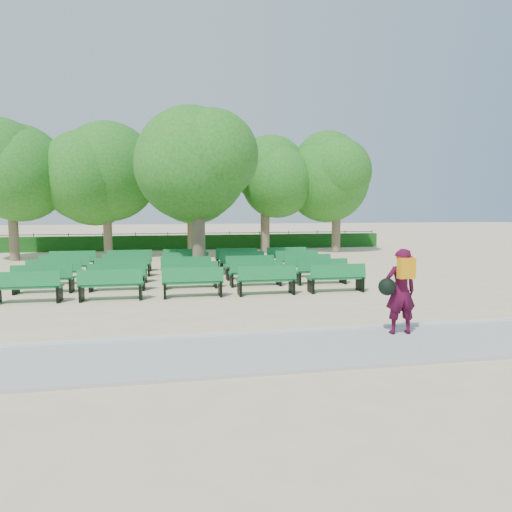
{
  "coord_description": "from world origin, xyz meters",
  "views": [
    {
      "loc": [
        -0.86,
        -15.29,
        2.64
      ],
      "look_at": [
        1.85,
        -1.0,
        1.1
      ],
      "focal_mm": 32.0,
      "sensor_mm": 36.0,
      "label": 1
    }
  ],
  "objects": [
    {
      "name": "ground",
      "position": [
        0.0,
        0.0,
        0.0
      ],
      "size": [
        120.0,
        120.0,
        0.0
      ],
      "primitive_type": "plane",
      "color": "beige"
    },
    {
      "name": "paving",
      "position": [
        0.0,
        -7.4,
        0.03
      ],
      "size": [
        30.0,
        2.2,
        0.06
      ],
      "primitive_type": "cube",
      "color": "#A7A7A3",
      "rests_on": "ground"
    },
    {
      "name": "curb",
      "position": [
        0.0,
        -6.25,
        0.05
      ],
      "size": [
        30.0,
        0.12,
        0.1
      ],
      "primitive_type": "cube",
      "color": "silver",
      "rests_on": "ground"
    },
    {
      "name": "hedge",
      "position": [
        0.0,
        14.0,
        0.45
      ],
      "size": [
        26.0,
        0.7,
        0.9
      ],
      "primitive_type": "cube",
      "color": "#154E15",
      "rests_on": "ground"
    },
    {
      "name": "fence",
      "position": [
        0.0,
        14.4,
        0.0
      ],
      "size": [
        26.0,
        0.1,
        1.02
      ],
      "primitive_type": null,
      "color": "black",
      "rests_on": "ground"
    },
    {
      "name": "tree_line",
      "position": [
        0.0,
        10.0,
        0.0
      ],
      "size": [
        21.8,
        6.8,
        7.04
      ],
      "primitive_type": null,
      "color": "#28731F",
      "rests_on": "ground"
    },
    {
      "name": "bench_array",
      "position": [
        -0.26,
        1.25,
        0.09
      ],
      "size": [
        1.82,
        0.65,
        1.13
      ],
      "rotation": [
        0.0,
        0.0,
        0.05
      ],
      "color": "#137232",
      "rests_on": "ground"
    },
    {
      "name": "tree_among",
      "position": [
        0.22,
        2.15,
        4.32
      ],
      "size": [
        4.28,
        4.28,
        6.28
      ],
      "color": "brown",
      "rests_on": "ground"
    },
    {
      "name": "person",
      "position": [
        3.73,
        -6.83,
        0.97
      ],
      "size": [
        0.84,
        0.51,
        1.76
      ],
      "rotation": [
        0.0,
        0.0,
        3.08
      ],
      "color": "#3F0922",
      "rests_on": "ground"
    }
  ]
}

